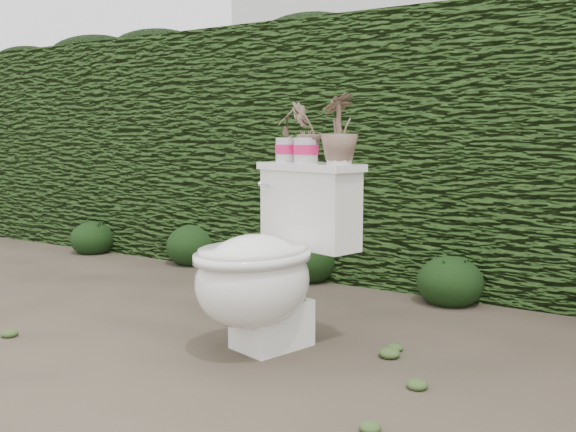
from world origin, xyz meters
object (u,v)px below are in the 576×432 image
Objects in this scene: potted_plant_left at (287,135)px; potted_plant_center at (306,134)px; toilet at (268,265)px; potted_plant_right at (339,131)px.

potted_plant_center reaches higher than potted_plant_left.
toilet is 0.63m from potted_plant_right.
potted_plant_center is at bearing -97.95° from potted_plant_right.
potted_plant_right is at bearing 53.88° from toilet.
toilet is 0.61m from potted_plant_left.
potted_plant_right reaches higher than potted_plant_center.
potted_plant_left is at bearing -97.95° from potted_plant_right.
toilet is at bearing -13.11° from potted_plant_left.
toilet is 0.60m from potted_plant_center.
potted_plant_center is 0.20m from potted_plant_right.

